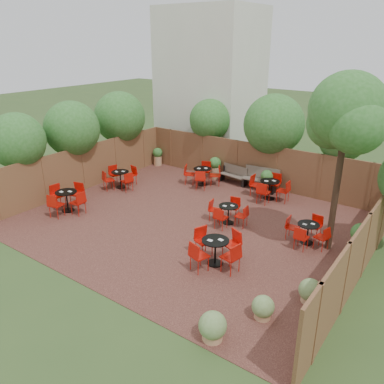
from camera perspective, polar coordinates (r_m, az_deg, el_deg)
The scene contains 13 objects.
ground at distance 14.69m, azimuth -0.01°, elevation -4.51°, with size 80.00×80.00×0.00m, color #354F23.
courtyard_paving at distance 14.68m, azimuth -0.01°, elevation -4.48°, with size 12.00×10.00×0.02m, color #3A1D17.
fence_back at distance 18.33m, azimuth 9.20°, elevation 3.96°, with size 12.00×0.08×2.00m, color brown.
fence_left at distance 18.23m, azimuth -15.51°, elevation 3.34°, with size 0.08×10.00×2.00m, color brown.
fence_right at distance 12.13m, azimuth 23.83°, elevation -7.18°, with size 0.08×10.00×2.00m, color brown.
neighbour_building at distance 22.47m, azimuth 2.72°, elevation 15.26°, with size 5.00×4.00×8.00m, color silver.
overhang_foliage at distance 17.46m, azimuth -1.52°, elevation 9.16°, with size 15.39×10.57×2.72m.
courtyard_tree at distance 12.32m, azimuth 21.54°, elevation 10.13°, with size 2.50×2.40×5.62m.
park_bench_left at distance 18.57m, azimuth 6.10°, elevation 2.57°, with size 1.41×0.62×0.84m.
park_bench_right at distance 17.96m, azimuth 9.96°, elevation 1.97°, with size 1.66×0.66×1.00m.
bistro_tables at distance 15.45m, azimuth 0.04°, elevation -1.21°, with size 10.40×7.52×0.94m.
planters at distance 17.02m, azimuth 7.96°, elevation 1.17°, with size 11.87×4.21×1.13m.
low_shrubs at distance 10.02m, azimuth 9.85°, elevation -16.46°, with size 1.93×3.26×0.71m.
Camera 1 is at (7.72, -10.70, 6.46)m, focal length 36.68 mm.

